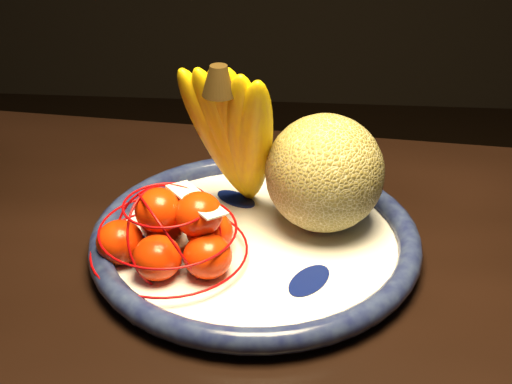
# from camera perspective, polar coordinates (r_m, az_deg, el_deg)

# --- Properties ---
(dining_table) EXTENTS (1.52, 1.00, 0.73)m
(dining_table) POSITION_cam_1_polar(r_m,az_deg,el_deg) (0.84, -19.44, -11.75)
(dining_table) COLOR black
(dining_table) RESTS_ON ground
(fruit_bowl) EXTENTS (0.37, 0.37, 0.03)m
(fruit_bowl) POSITION_cam_1_polar(r_m,az_deg,el_deg) (0.79, -0.06, -3.84)
(fruit_bowl) COLOR white
(fruit_bowl) RESTS_ON dining_table
(cantaloupe) EXTENTS (0.13, 0.13, 0.13)m
(cantaloupe) POSITION_cam_1_polar(r_m,az_deg,el_deg) (0.79, 5.51, 1.52)
(cantaloupe) COLOR olive
(cantaloupe) RESTS_ON fruit_bowl
(banana_bunch) EXTENTS (0.13, 0.13, 0.21)m
(banana_bunch) POSITION_cam_1_polar(r_m,az_deg,el_deg) (0.79, -1.61, 4.84)
(banana_bunch) COLOR #F7CC00
(banana_bunch) RESTS_ON fruit_bowl
(mandarin_bag) EXTENTS (0.21, 0.21, 0.11)m
(mandarin_bag) POSITION_cam_1_polar(r_m,az_deg,el_deg) (0.75, -6.71, -3.36)
(mandarin_bag) COLOR #FF3206
(mandarin_bag) RESTS_ON fruit_bowl
(price_tag) EXTENTS (0.07, 0.07, 0.01)m
(price_tag) POSITION_cam_1_polar(r_m,az_deg,el_deg) (0.73, -4.77, -0.62)
(price_tag) COLOR white
(price_tag) RESTS_ON mandarin_bag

